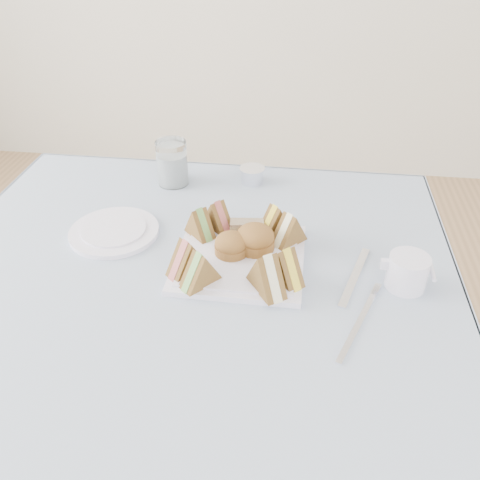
# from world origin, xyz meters

# --- Properties ---
(table) EXTENTS (0.90, 0.90, 0.74)m
(table) POSITION_xyz_m (0.00, 0.00, 0.37)
(table) COLOR brown
(table) RESTS_ON floor
(tablecloth) EXTENTS (1.02, 1.02, 0.01)m
(tablecloth) POSITION_xyz_m (0.00, 0.00, 0.74)
(tablecloth) COLOR #A2B1C2
(tablecloth) RESTS_ON table
(serving_plate) EXTENTS (0.25, 0.25, 0.01)m
(serving_plate) POSITION_xyz_m (0.09, 0.10, 0.75)
(serving_plate) COLOR white
(serving_plate) RESTS_ON tablecloth
(sandwich_fl_a) EXTENTS (0.08, 0.08, 0.07)m
(sandwich_fl_a) POSITION_xyz_m (0.00, 0.04, 0.79)
(sandwich_fl_a) COLOR brown
(sandwich_fl_a) RESTS_ON serving_plate
(sandwich_fl_b) EXTENTS (0.08, 0.08, 0.07)m
(sandwich_fl_b) POSITION_xyz_m (0.03, 0.01, 0.79)
(sandwich_fl_b) COLOR brown
(sandwich_fl_b) RESTS_ON serving_plate
(sandwich_fr_a) EXTENTS (0.08, 0.08, 0.07)m
(sandwich_fr_a) POSITION_xyz_m (0.18, 0.04, 0.79)
(sandwich_fr_a) COLOR brown
(sandwich_fr_a) RESTS_ON serving_plate
(sandwich_fr_b) EXTENTS (0.08, 0.09, 0.08)m
(sandwich_fr_b) POSITION_xyz_m (0.15, 0.01, 0.80)
(sandwich_fr_b) COLOR brown
(sandwich_fr_b) RESTS_ON serving_plate
(sandwich_bl_a) EXTENTS (0.08, 0.08, 0.07)m
(sandwich_bl_a) POSITION_xyz_m (0.00, 0.16, 0.79)
(sandwich_bl_a) COLOR brown
(sandwich_bl_a) RESTS_ON serving_plate
(sandwich_bl_b) EXTENTS (0.08, 0.08, 0.07)m
(sandwich_bl_b) POSITION_xyz_m (0.03, 0.19, 0.79)
(sandwich_bl_b) COLOR brown
(sandwich_bl_b) RESTS_ON serving_plate
(sandwich_br_a) EXTENTS (0.08, 0.08, 0.07)m
(sandwich_br_a) POSITION_xyz_m (0.18, 0.16, 0.79)
(sandwich_br_a) COLOR brown
(sandwich_br_a) RESTS_ON serving_plate
(sandwich_br_b) EXTENTS (0.08, 0.07, 0.07)m
(sandwich_br_b) POSITION_xyz_m (0.15, 0.19, 0.79)
(sandwich_br_b) COLOR brown
(sandwich_br_b) RESTS_ON serving_plate
(scone_left) EXTENTS (0.07, 0.07, 0.04)m
(scone_left) POSITION_xyz_m (0.07, 0.10, 0.78)
(scone_left) COLOR #A77633
(scone_left) RESTS_ON serving_plate
(scone_right) EXTENTS (0.10, 0.10, 0.05)m
(scone_right) POSITION_xyz_m (0.12, 0.12, 0.78)
(scone_right) COLOR #A77633
(scone_right) RESTS_ON serving_plate
(pastry_slice) EXTENTS (0.07, 0.03, 0.03)m
(pastry_slice) POSITION_xyz_m (0.10, 0.17, 0.77)
(pastry_slice) COLOR tan
(pastry_slice) RESTS_ON serving_plate
(side_plate) EXTENTS (0.22, 0.22, 0.01)m
(side_plate) POSITION_xyz_m (-0.18, 0.16, 0.75)
(side_plate) COLOR white
(side_plate) RESTS_ON tablecloth
(water_glass) EXTENTS (0.08, 0.08, 0.11)m
(water_glass) POSITION_xyz_m (-0.11, 0.39, 0.80)
(water_glass) COLOR white
(water_glass) RESTS_ON tablecloth
(tea_strainer) EXTENTS (0.08, 0.08, 0.04)m
(tea_strainer) POSITION_xyz_m (0.08, 0.42, 0.76)
(tea_strainer) COLOR white
(tea_strainer) RESTS_ON tablecloth
(knife) EXTENTS (0.07, 0.19, 0.00)m
(knife) POSITION_xyz_m (0.31, 0.07, 0.75)
(knife) COLOR white
(knife) RESTS_ON tablecloth
(fork) EXTENTS (0.08, 0.17, 0.00)m
(fork) POSITION_xyz_m (0.31, -0.06, 0.75)
(fork) COLOR white
(fork) RESTS_ON tablecloth
(creamer_jug) EXTENTS (0.08, 0.08, 0.06)m
(creamer_jug) POSITION_xyz_m (0.40, 0.06, 0.78)
(creamer_jug) COLOR white
(creamer_jug) RESTS_ON tablecloth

